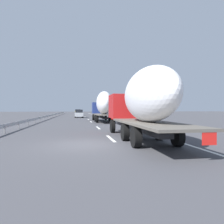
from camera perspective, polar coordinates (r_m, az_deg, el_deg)
name	(u,v)px	position (r m, az deg, el deg)	size (l,w,h in m)	color
ground_plane	(78,117)	(51.68, -9.08, -1.40)	(260.00, 260.00, 0.00)	#424247
lane_stripe_0	(111,138)	(13.95, -0.33, -7.11)	(3.20, 0.20, 0.01)	white
lane_stripe_1	(98,128)	(22.00, -3.75, -4.24)	(3.20, 0.20, 0.01)	white
lane_stripe_2	(91,122)	(32.80, -5.67, -2.60)	(3.20, 0.20, 0.01)	white
lane_stripe_3	(88,120)	(39.68, -6.34, -2.03)	(3.20, 0.20, 0.01)	white
lane_stripe_4	(85,117)	(54.01, -7.19, -1.30)	(3.20, 0.20, 0.01)	white
lane_stripe_5	(83,115)	(68.49, -7.69, -0.87)	(3.20, 0.20, 0.01)	white
lane_stripe_6	(83,115)	(71.50, -7.77, -0.81)	(3.20, 0.20, 0.01)	white
edge_line_right	(99,116)	(56.98, -3.58, -1.19)	(110.00, 0.20, 0.01)	white
truck_lead	(103,105)	(32.50, -2.45, 1.80)	(12.63, 2.55, 4.54)	navy
truck_trailing	(142,101)	(13.25, 8.11, 3.01)	(12.55, 2.55, 4.26)	#B21919
car_white_van	(78,112)	(67.83, -9.13, -0.09)	(4.27, 1.86, 1.89)	white
car_yellow_coupe	(77,111)	(103.02, -9.38, 0.16)	(4.02, 1.81, 1.77)	gold
car_silver_hatch	(79,114)	(49.33, -8.87, -0.42)	(4.56, 1.89, 1.83)	#ADB2B7
road_sign	(106,108)	(52.47, -1.75, 0.99)	(0.10, 0.90, 3.10)	gray
tree_0	(109,105)	(79.55, -0.71, 1.99)	(3.45, 3.45, 5.46)	#472D19
tree_1	(121,103)	(50.84, 2.55, 2.50)	(3.26, 3.26, 5.42)	#472D19
tree_2	(102,104)	(87.49, -2.73, 2.18)	(3.01, 3.01, 6.70)	#472D19
tree_3	(126,103)	(57.36, 3.76, 2.34)	(3.95, 3.95, 5.68)	#472D19
guardrail_median	(54,115)	(54.94, -15.38, -0.69)	(94.00, 0.10, 0.76)	#9EA0A5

